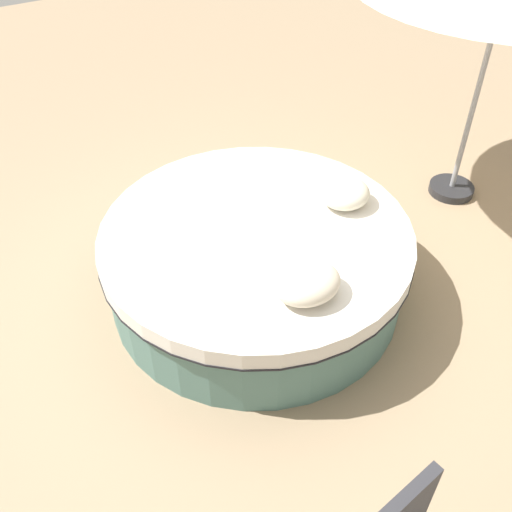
{
  "coord_description": "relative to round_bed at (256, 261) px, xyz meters",
  "views": [
    {
      "loc": [
        1.71,
        3.01,
        3.5
      ],
      "look_at": [
        0.0,
        0.0,
        0.39
      ],
      "focal_mm": 41.31,
      "sensor_mm": 36.0,
      "label": 1
    }
  ],
  "objects": [
    {
      "name": "round_bed",
      "position": [
        0.0,
        0.0,
        0.0
      ],
      "size": [
        2.42,
        2.42,
        0.65
      ],
      "color": "#4C726B",
      "rests_on": "ground_plane"
    },
    {
      "name": "ground_plane",
      "position": [
        0.0,
        0.0,
        -0.33
      ],
      "size": [
        16.0,
        16.0,
        0.0
      ],
      "primitive_type": "plane",
      "color": "#9E8466"
    },
    {
      "name": "throw_pillow_0",
      "position": [
        0.04,
        0.76,
        0.42
      ],
      "size": [
        0.47,
        0.39,
        0.21
      ],
      "primitive_type": "ellipsoid",
      "color": "beige",
      "rests_on": "round_bed"
    },
    {
      "name": "throw_pillow_1",
      "position": [
        -0.78,
        0.05,
        0.42
      ],
      "size": [
        0.41,
        0.39,
        0.21
      ],
      "primitive_type": "ellipsoid",
      "color": "beige",
      "rests_on": "round_bed"
    }
  ]
}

